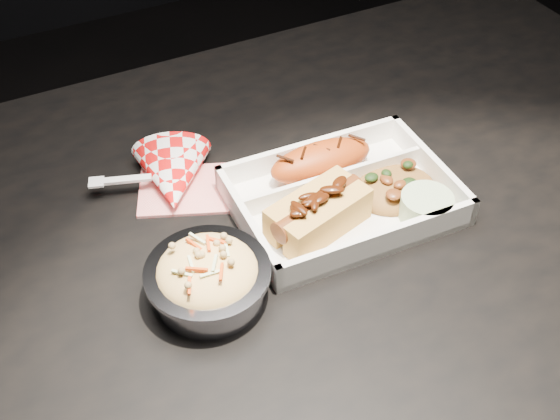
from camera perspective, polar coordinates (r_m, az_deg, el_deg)
The scene contains 8 objects.
dining_table at distance 0.89m, azimuth 2.64°, elevation -4.62°, with size 1.20×0.80×0.75m.
food_tray at distance 0.83m, azimuth 5.03°, elevation 0.83°, with size 0.26×0.19×0.04m.
fried_pastry at distance 0.85m, azimuth 3.35°, elevation 4.05°, with size 0.13×0.05×0.04m, color #AD4011.
hotdog at distance 0.78m, azimuth 3.13°, elevation -0.06°, with size 0.13×0.09×0.06m.
fried_rice_mound at distance 0.84m, azimuth 9.38°, elevation 2.24°, with size 0.10×0.08×0.03m, color #95612B.
cupcake_liner at distance 0.81m, azimuth 11.78°, elevation 0.25°, with size 0.06×0.06×0.03m, color #A6BE90.
foil_coleslaw_cup at distance 0.72m, azimuth -5.88°, elevation -5.43°, with size 0.13×0.13×0.07m.
napkin_fork at distance 0.85m, azimuth -8.69°, elevation 2.60°, with size 0.17×0.14×0.10m.
Camera 1 is at (-0.30, -0.51, 1.32)m, focal length 45.00 mm.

